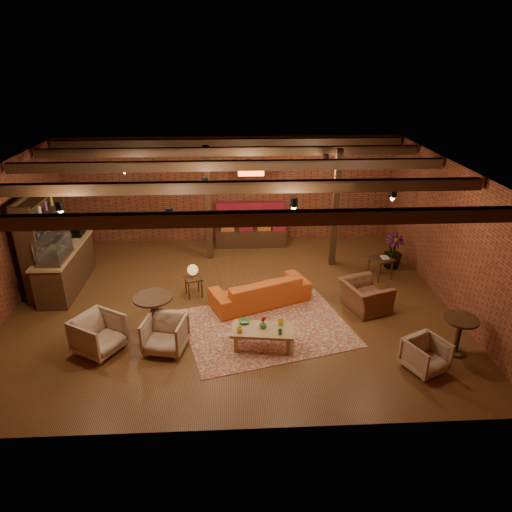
{
  "coord_description": "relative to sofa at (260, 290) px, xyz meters",
  "views": [
    {
      "loc": [
        0.1,
        -9.43,
        5.42
      ],
      "look_at": [
        0.59,
        0.2,
        1.1
      ],
      "focal_mm": 32.0,
      "sensor_mm": 36.0,
      "label": 1
    }
  ],
  "objects": [
    {
      "name": "post_right",
      "position": [
        2.13,
        2.06,
        1.27
      ],
      "size": [
        0.16,
        0.16,
        3.2
      ],
      "primitive_type": "cube",
      "color": "black",
      "rests_on": "ground"
    },
    {
      "name": "side_table_book",
      "position": [
        3.19,
        1.14,
        0.19
      ],
      "size": [
        0.68,
        0.68,
        0.6
      ],
      "rotation": [
        0.0,
        0.0,
        0.42
      ],
      "color": "black",
      "rests_on": "floor"
    },
    {
      "name": "wall_left",
      "position": [
        -5.67,
        0.06,
        1.27
      ],
      "size": [
        0.02,
        8.0,
        3.2
      ],
      "primitive_type": "cube",
      "color": "brown",
      "rests_on": "ground"
    },
    {
      "name": "service_sign",
      "position": [
        -0.07,
        3.16,
        2.02
      ],
      "size": [
        0.86,
        0.06,
        0.3
      ],
      "primitive_type": "cube",
      "color": "#FD3F19",
      "rests_on": "ceiling"
    },
    {
      "name": "plant_tall",
      "position": [
        3.73,
        1.78,
        1.09
      ],
      "size": [
        1.61,
        1.61,
        2.86
      ],
      "primitive_type": "imported",
      "rotation": [
        0.0,
        0.0,
        0.01
      ],
      "color": "#4C7F4C",
      "rests_on": "floor"
    },
    {
      "name": "armchair_far",
      "position": [
        2.9,
        -2.63,
        0.01
      ],
      "size": [
        0.88,
        0.86,
        0.69
      ],
      "primitive_type": "imported",
      "rotation": [
        0.0,
        0.0,
        0.45
      ],
      "color": "beige",
      "rests_on": "floor"
    },
    {
      "name": "armchair_right",
      "position": [
        2.38,
        -0.4,
        0.12
      ],
      "size": [
        0.96,
        1.19,
        0.9
      ],
      "primitive_type": "imported",
      "rotation": [
        0.0,
        0.0,
        1.9
      ],
      "color": "brown",
      "rests_on": "floor"
    },
    {
      "name": "rug",
      "position": [
        0.09,
        -1.07,
        -0.33
      ],
      "size": [
        3.94,
        3.37,
        0.01
      ],
      "primitive_type": "cube",
      "rotation": [
        0.0,
        0.0,
        0.26
      ],
      "color": "maroon",
      "rests_on": "floor"
    },
    {
      "name": "ceiling",
      "position": [
        -0.67,
        0.06,
        2.87
      ],
      "size": [
        10.0,
        8.0,
        0.02
      ],
      "primitive_type": "cube",
      "color": "black",
      "rests_on": "wall_back"
    },
    {
      "name": "armchair_a",
      "position": [
        -3.26,
        -1.73,
        0.09
      ],
      "size": [
        1.08,
        1.1,
        0.84
      ],
      "primitive_type": "imported",
      "rotation": [
        0.0,
        0.0,
        1.02
      ],
      "color": "beige",
      "rests_on": "floor"
    },
    {
      "name": "wall_front",
      "position": [
        -0.67,
        -3.94,
        1.27
      ],
      "size": [
        10.0,
        0.02,
        3.2
      ],
      "primitive_type": "cube",
      "color": "brown",
      "rests_on": "ground"
    },
    {
      "name": "round_table_left",
      "position": [
        -2.27,
        -1.11,
        0.24
      ],
      "size": [
        0.81,
        0.81,
        0.84
      ],
      "color": "black",
      "rests_on": "floor"
    },
    {
      "name": "armchair_b",
      "position": [
        -1.97,
        -1.75,
        0.06
      ],
      "size": [
        0.9,
        0.87,
        0.79
      ],
      "primitive_type": "imported",
      "rotation": [
        0.0,
        0.0,
        -0.21
      ],
      "color": "beige",
      "rests_on": "floor"
    },
    {
      "name": "service_counter",
      "position": [
        -4.77,
        1.06,
        0.47
      ],
      "size": [
        0.8,
        2.5,
        1.6
      ],
      "primitive_type": null,
      "color": "black",
      "rests_on": "ground"
    },
    {
      "name": "plant_counter",
      "position": [
        -4.67,
        1.26,
        0.89
      ],
      "size": [
        0.35,
        0.39,
        0.3
      ],
      "primitive_type": "imported",
      "color": "#337F33",
      "rests_on": "service_counter"
    },
    {
      "name": "side_table_lamp",
      "position": [
        -1.58,
        0.43,
        0.29
      ],
      "size": [
        0.5,
        0.5,
        0.82
      ],
      "rotation": [
        0.0,
        0.0,
        0.32
      ],
      "color": "black",
      "rests_on": "floor"
    },
    {
      "name": "floor",
      "position": [
        -0.67,
        0.06,
        -0.33
      ],
      "size": [
        10.0,
        10.0,
        0.0
      ],
      "primitive_type": "plane",
      "color": "#38230E",
      "rests_on": "ground"
    },
    {
      "name": "wall_right",
      "position": [
        4.33,
        0.06,
        1.27
      ],
      "size": [
        0.02,
        8.0,
        3.2
      ],
      "primitive_type": "cube",
      "color": "brown",
      "rests_on": "ground"
    },
    {
      "name": "shelving_hutch",
      "position": [
        -5.17,
        1.16,
        0.87
      ],
      "size": [
        0.52,
        2.0,
        2.4
      ],
      "primitive_type": null,
      "color": "black",
      "rests_on": "ground"
    },
    {
      "name": "sofa",
      "position": [
        0.0,
        0.0,
        0.0
      ],
      "size": [
        2.46,
        1.7,
        0.67
      ],
      "primitive_type": "imported",
      "rotation": [
        0.0,
        0.0,
        3.53
      ],
      "color": "#BA4F19",
      "rests_on": "floor"
    },
    {
      "name": "banquette",
      "position": [
        -0.07,
        3.61,
        0.17
      ],
      "size": [
        2.1,
        0.7,
        1.0
      ],
      "primitive_type": null,
      "color": "maroon",
      "rests_on": "ground"
    },
    {
      "name": "coffee_table",
      "position": [
        -0.06,
        -1.75,
        0.04
      ],
      "size": [
        1.3,
        0.77,
        0.67
      ],
      "rotation": [
        0.0,
        0.0,
        -0.13
      ],
      "color": "#A4824C",
      "rests_on": "floor"
    },
    {
      "name": "ceiling_beams",
      "position": [
        -0.67,
        0.06,
        2.75
      ],
      "size": [
        9.8,
        6.4,
        0.22
      ],
      "primitive_type": null,
      "color": "black",
      "rests_on": "ceiling"
    },
    {
      "name": "ceiling_pipe",
      "position": [
        -0.67,
        1.66,
        2.52
      ],
      "size": [
        9.6,
        0.12,
        0.12
      ],
      "primitive_type": "cylinder",
      "rotation": [
        0.0,
        1.57,
        0.0
      ],
      "color": "black",
      "rests_on": "ceiling"
    },
    {
      "name": "ceiling_spotlights",
      "position": [
        -0.67,
        0.06,
        2.53
      ],
      "size": [
        6.4,
        4.4,
        0.28
      ],
      "primitive_type": null,
      "color": "black",
      "rests_on": "ceiling"
    },
    {
      "name": "post_left",
      "position": [
        -1.27,
        2.66,
        1.27
      ],
      "size": [
        0.16,
        0.16,
        3.2
      ],
      "primitive_type": "cube",
      "color": "black",
      "rests_on": "ground"
    },
    {
      "name": "wall_back",
      "position": [
        -0.67,
        4.06,
        1.27
      ],
      "size": [
        10.0,
        0.02,
        3.2
      ],
      "primitive_type": "cube",
      "color": "brown",
      "rests_on": "ground"
    },
    {
      "name": "round_table_right",
      "position": [
        3.73,
        -2.14,
        0.19
      ],
      "size": [
        0.66,
        0.66,
        0.78
      ],
      "color": "black",
      "rests_on": "floor"
    }
  ]
}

